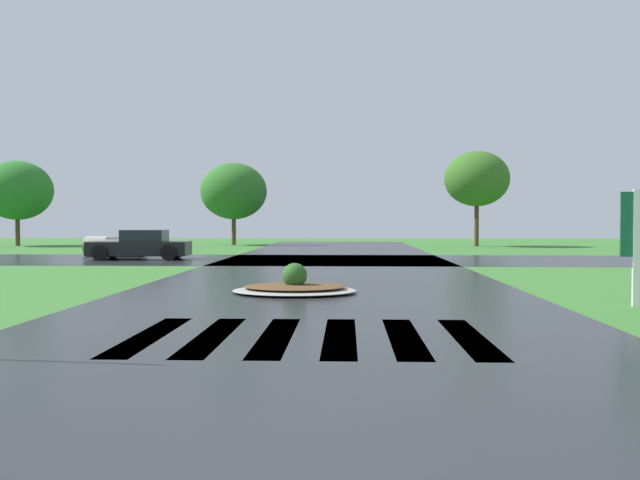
% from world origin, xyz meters
% --- Properties ---
extents(asphalt_roadway, '(9.24, 80.00, 0.01)m').
position_xyz_m(asphalt_roadway, '(0.00, 10.00, 0.00)').
color(asphalt_roadway, '#232628').
rests_on(asphalt_roadway, ground).
extents(asphalt_cross_road, '(90.00, 8.32, 0.01)m').
position_xyz_m(asphalt_cross_road, '(0.00, 25.12, 0.00)').
color(asphalt_cross_road, '#232628').
rests_on(asphalt_cross_road, ground).
extents(crosswalk_stripes, '(4.95, 3.49, 0.01)m').
position_xyz_m(crosswalk_stripes, '(0.00, 5.86, 0.00)').
color(crosswalk_stripes, white).
rests_on(crosswalk_stripes, ground).
extents(median_island, '(2.80, 2.33, 0.68)m').
position_xyz_m(median_island, '(-0.63, 11.78, 0.13)').
color(median_island, '#9E9B93').
rests_on(median_island, ground).
extents(car_silver_hatch, '(4.19, 2.29, 1.24)m').
position_xyz_m(car_silver_hatch, '(-8.09, 25.20, 0.57)').
color(car_silver_hatch, black).
rests_on(car_silver_hatch, ground).
extents(drainage_pipe_stack, '(2.83, 1.19, 0.92)m').
position_xyz_m(drainage_pipe_stack, '(-9.90, 27.42, 0.46)').
color(drainage_pipe_stack, '#9E9B93').
rests_on(drainage_pipe_stack, ground).
extents(background_treeline, '(46.90, 6.50, 5.99)m').
position_xyz_m(background_treeline, '(-4.05, 41.27, 3.79)').
color(background_treeline, '#4C3823').
rests_on(background_treeline, ground).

